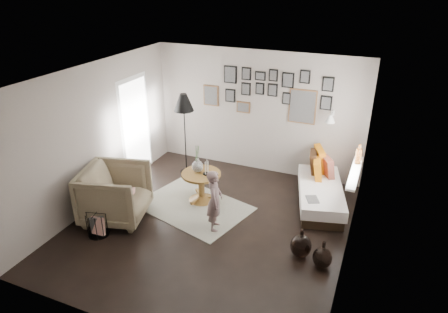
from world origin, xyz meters
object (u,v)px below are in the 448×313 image
at_px(pedestal_table, 202,188).
at_px(demijohn_small, 322,257).
at_px(demijohn_large, 301,246).
at_px(child, 215,201).
at_px(daybed, 321,190).
at_px(vase, 197,164).
at_px(floor_lamp, 184,105).
at_px(armchair, 115,194).
at_px(magazine_basket, 97,224).

relative_size(pedestal_table, demijohn_small, 1.65).
xyz_separation_m(demijohn_large, child, (-1.51, 0.16, 0.36)).
height_order(pedestal_table, demijohn_large, pedestal_table).
relative_size(daybed, demijohn_large, 3.87).
bearing_deg(vase, demijohn_large, -22.89).
bearing_deg(pedestal_table, daybed, 20.72).
bearing_deg(child, floor_lamp, 22.87).
distance_m(floor_lamp, child, 2.40).
relative_size(armchair, child, 0.97).
bearing_deg(vase, child, -47.94).
bearing_deg(floor_lamp, vase, -50.86).
xyz_separation_m(floor_lamp, magazine_basket, (-0.29, -2.59, -1.32)).
bearing_deg(vase, demijohn_small, -22.36).
height_order(pedestal_table, child, child).
distance_m(vase, demijohn_small, 2.82).
bearing_deg(demijohn_small, magazine_basket, -169.93).
bearing_deg(armchair, demijohn_large, -101.45).
height_order(daybed, child, child).
distance_m(daybed, demijohn_large, 1.71).
xyz_separation_m(vase, demijohn_small, (2.55, -1.05, -0.57)).
relative_size(magazine_basket, child, 0.38).
relative_size(daybed, demijohn_small, 4.25).
bearing_deg(magazine_basket, floor_lamp, 83.52).
relative_size(armchair, magazine_basket, 2.56).
xyz_separation_m(demijohn_large, demijohn_small, (0.35, -0.12, -0.02)).
relative_size(pedestal_table, daybed, 0.39).
xyz_separation_m(daybed, child, (-1.50, -1.54, 0.28)).
height_order(pedestal_table, demijohn_small, pedestal_table).
bearing_deg(daybed, demijohn_small, -93.44).
distance_m(magazine_basket, demijohn_large, 3.31).
bearing_deg(pedestal_table, child, -50.68).
xyz_separation_m(vase, floor_lamp, (-0.73, 0.90, 0.78)).
bearing_deg(magazine_basket, vase, 58.65).
bearing_deg(armchair, vase, -57.48).
bearing_deg(child, pedestal_table, 21.68).
distance_m(pedestal_table, floor_lamp, 1.75).
relative_size(daybed, magazine_basket, 4.57).
height_order(pedestal_table, floor_lamp, floor_lamp).
height_order(armchair, demijohn_small, armchair).
distance_m(vase, demijohn_large, 2.45).
bearing_deg(demijohn_large, daybed, 90.42).
distance_m(vase, floor_lamp, 1.40).
bearing_deg(magazine_basket, child, 28.16).
xyz_separation_m(vase, magazine_basket, (-1.03, -1.68, -0.54)).
height_order(daybed, armchair, armchair).
bearing_deg(daybed, vase, -175.11).
xyz_separation_m(floor_lamp, demijohn_large, (2.93, -1.83, -1.33)).
distance_m(floor_lamp, magazine_basket, 2.92).
height_order(daybed, demijohn_small, daybed).
distance_m(magazine_basket, child, 1.98).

